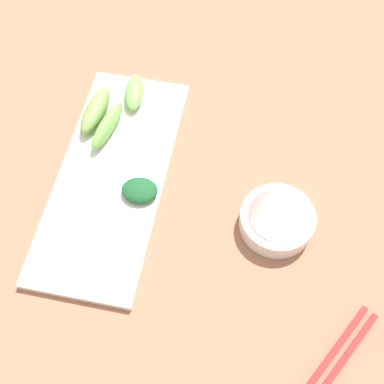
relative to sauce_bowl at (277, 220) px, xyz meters
name	(u,v)px	position (x,y,z in m)	size (l,w,h in m)	color
tabletop	(169,198)	(0.17, -0.02, -0.03)	(2.10, 2.10, 0.02)	#98674D
sauce_bowl	(277,220)	(0.00, 0.00, 0.00)	(0.11, 0.11, 0.03)	white
serving_plate	(112,177)	(0.26, -0.03, -0.01)	(0.16, 0.39, 0.01)	white
broccoli_stalk_0	(95,110)	(0.31, -0.14, 0.01)	(0.03, 0.10, 0.03)	#79A152
broccoli_stalk_1	(107,126)	(0.29, -0.11, 0.01)	(0.02, 0.10, 0.03)	#71B350
broccoli_leafy_2	(140,190)	(0.21, -0.01, 0.00)	(0.05, 0.04, 0.02)	#1A542B
broccoli_stalk_3	(134,93)	(0.26, -0.19, 0.01)	(0.03, 0.08, 0.02)	#74B756
chopsticks	(322,379)	(-0.08, 0.21, -0.01)	(0.13, 0.21, 0.01)	red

